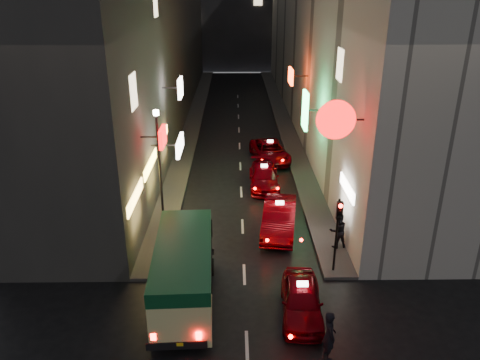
{
  "coord_description": "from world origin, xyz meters",
  "views": [
    {
      "loc": [
        -0.41,
        -9.14,
        11.97
      ],
      "look_at": [
        -0.13,
        13.0,
        2.7
      ],
      "focal_mm": 35.0,
      "sensor_mm": 36.0,
      "label": 1
    }
  ],
  "objects_px": {
    "taxi_near": "(302,298)",
    "pedestrian_crossing": "(329,332)",
    "minibus": "(184,267)",
    "traffic_light": "(338,221)",
    "lamp_post": "(159,162)"
  },
  "relations": [
    {
      "from": "minibus",
      "to": "traffic_light",
      "type": "distance_m",
      "value": 6.78
    },
    {
      "from": "pedestrian_crossing",
      "to": "traffic_light",
      "type": "height_order",
      "value": "traffic_light"
    },
    {
      "from": "minibus",
      "to": "taxi_near",
      "type": "bearing_deg",
      "value": -9.91
    },
    {
      "from": "taxi_near",
      "to": "pedestrian_crossing",
      "type": "distance_m",
      "value": 2.38
    },
    {
      "from": "minibus",
      "to": "taxi_near",
      "type": "xyz_separation_m",
      "value": [
        4.6,
        -0.8,
        -0.92
      ]
    },
    {
      "from": "traffic_light",
      "to": "lamp_post",
      "type": "height_order",
      "value": "lamp_post"
    },
    {
      "from": "minibus",
      "to": "traffic_light",
      "type": "bearing_deg",
      "value": 16.5
    },
    {
      "from": "taxi_near",
      "to": "pedestrian_crossing",
      "type": "xyz_separation_m",
      "value": [
        0.63,
        -2.28,
        0.29
      ]
    },
    {
      "from": "traffic_light",
      "to": "lamp_post",
      "type": "bearing_deg",
      "value": 151.09
    },
    {
      "from": "taxi_near",
      "to": "pedestrian_crossing",
      "type": "bearing_deg",
      "value": -74.63
    },
    {
      "from": "pedestrian_crossing",
      "to": "lamp_post",
      "type": "distance_m",
      "value": 12.11
    },
    {
      "from": "taxi_near",
      "to": "pedestrian_crossing",
      "type": "relative_size",
      "value": 2.35
    },
    {
      "from": "minibus",
      "to": "pedestrian_crossing",
      "type": "distance_m",
      "value": 6.1
    },
    {
      "from": "minibus",
      "to": "taxi_near",
      "type": "relative_size",
      "value": 1.27
    },
    {
      "from": "taxi_near",
      "to": "lamp_post",
      "type": "relative_size",
      "value": 0.8
    }
  ]
}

